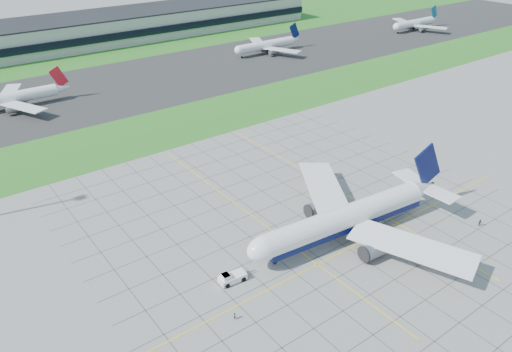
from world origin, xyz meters
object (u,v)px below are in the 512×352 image
(distant_jet_2, at_px, (267,45))
(pushback_tug, at_px, (231,278))
(airliner, at_px, (347,218))
(crew_far, at_px, (480,223))
(distant_jet_1, at_px, (10,98))
(distant_jet_3, at_px, (415,23))
(crew_near, at_px, (235,316))

(distant_jet_2, bearing_deg, pushback_tug, -130.13)
(airliner, relative_size, crew_far, 32.62)
(distant_jet_2, bearing_deg, distant_jet_1, -177.21)
(distant_jet_2, height_order, distant_jet_3, same)
(crew_far, distance_m, distant_jet_2, 176.63)
(airliner, bearing_deg, distant_jet_1, 112.46)
(pushback_tug, relative_size, crew_near, 5.48)
(crew_near, relative_size, distant_jet_2, 0.04)
(airliner, height_order, distant_jet_3, airliner)
(airliner, xyz_separation_m, pushback_tug, (-32.21, 2.73, -4.08))
(airliner, xyz_separation_m, distant_jet_3, (202.91, 136.13, -0.68))
(distant_jet_1, bearing_deg, pushback_tug, -85.26)
(crew_far, distance_m, distant_jet_3, 230.87)
(crew_far, height_order, distant_jet_1, distant_jet_1)
(airliner, relative_size, distant_jet_3, 1.42)
(crew_far, relative_size, distant_jet_1, 0.04)
(distant_jet_1, xyz_separation_m, distant_jet_2, (134.46, 6.55, -0.00))
(pushback_tug, distance_m, distant_jet_1, 139.78)
(distant_jet_3, bearing_deg, crew_near, -149.29)
(distant_jet_3, bearing_deg, pushback_tug, -150.43)
(crew_near, relative_size, distant_jet_1, 0.04)
(distant_jet_2, bearing_deg, crew_near, -129.60)
(distant_jet_2, bearing_deg, crew_far, -109.88)
(crew_far, bearing_deg, distant_jet_2, 116.04)
(pushback_tug, distance_m, crew_far, 66.05)
(crew_near, distance_m, distant_jet_1, 149.10)
(airliner, height_order, crew_far, airliner)
(pushback_tug, bearing_deg, distant_jet_3, 34.89)
(crew_near, bearing_deg, pushback_tug, -16.44)
(airliner, height_order, pushback_tug, airliner)
(crew_near, relative_size, distant_jet_3, 0.04)
(airliner, xyz_separation_m, crew_near, (-37.96, -6.95, -4.36))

